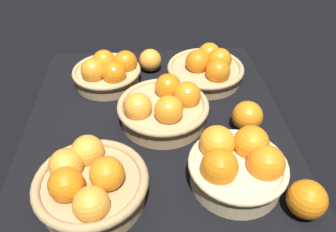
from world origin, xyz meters
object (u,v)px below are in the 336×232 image
basket_near_left (108,72)px  basket_center (164,107)px  loose_orange_side_gap (307,199)px  basket_near_right (90,184)px  basket_far_left (207,68)px  loose_orange_front_gap (150,60)px  loose_orange_back_gap (247,116)px  basket_far_right (237,164)px

basket_near_left → basket_center: 25.77cm
loose_orange_side_gap → basket_near_right: bearing=-98.5°
basket_far_left → loose_orange_side_gap: (51.79, 11.93, -0.03)cm
basket_near_left → basket_near_right: 45.12cm
basket_center → loose_orange_front_gap: size_ratio=3.33×
basket_near_right → loose_orange_back_gap: basket_near_right is taller
loose_orange_front_gap → loose_orange_back_gap: size_ratio=0.91×
basket_near_left → basket_far_left: basket_far_left is taller
basket_far_left → loose_orange_back_gap: size_ratio=3.00×
basket_near_right → basket_center: (-25.27, 17.37, -0.48)cm
basket_near_left → loose_orange_front_gap: bearing=118.2°
loose_orange_front_gap → loose_orange_side_gap: (59.06, 30.09, 0.33)cm
loose_orange_back_gap → loose_orange_front_gap: bearing=-142.1°
basket_center → loose_orange_side_gap: 41.99cm
basket_far_right → loose_orange_front_gap: bearing=-160.3°
loose_orange_front_gap → basket_near_right: bearing=-15.5°
basket_near_right → loose_orange_side_gap: 45.14cm
basket_far_left → loose_orange_front_gap: bearing=-111.8°
basket_far_right → basket_near_left: basket_far_right is taller
basket_far_right → loose_orange_front_gap: (-49.53, -17.72, -1.48)cm
loose_orange_front_gap → basket_center: bearing=5.9°
basket_far_right → basket_far_left: basket_far_right is taller
loose_orange_side_gap → basket_far_left: bearing=-167.0°
basket_center → basket_far_left: (-19.86, 15.34, -0.47)cm
basket_near_left → loose_orange_side_gap: basket_near_left is taller
basket_near_right → basket_far_right: bearing=95.1°
loose_orange_back_gap → loose_orange_side_gap: size_ratio=1.01×
basket_far_right → basket_far_left: bearing=179.4°
basket_center → loose_orange_side_gap: bearing=40.5°
loose_orange_side_gap → loose_orange_front_gap: bearing=-153.0°
basket_center → basket_far_left: basket_center is taller
basket_near_right → basket_center: size_ratio=0.97×
loose_orange_back_gap → loose_orange_side_gap: same height
basket_near_right → loose_orange_front_gap: (-52.40, 14.55, -1.32)cm
basket_center → loose_orange_front_gap: 27.29cm
basket_far_right → basket_near_right: (2.87, -32.27, -0.16)cm
basket_center → loose_orange_side_gap: basket_center is taller
basket_near_left → loose_orange_back_gap: size_ratio=2.63×
basket_near_left → loose_orange_side_gap: size_ratio=2.64×
basket_center → loose_orange_back_gap: bearing=77.7°
basket_center → loose_orange_back_gap: 22.58cm
loose_orange_front_gap → loose_orange_back_gap: 40.49cm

